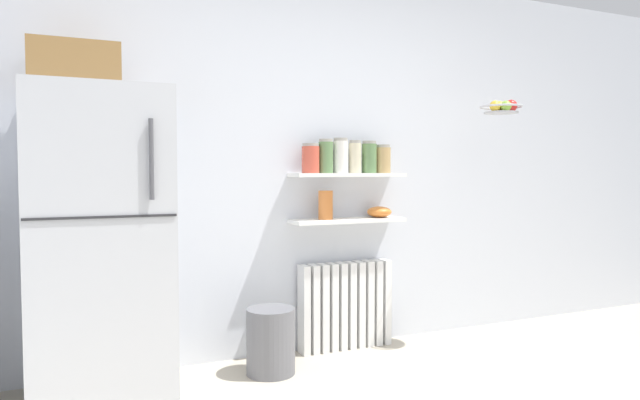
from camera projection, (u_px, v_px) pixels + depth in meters
The scene contains 15 objects.
back_wall at pixel (332, 161), 3.99m from camera, with size 7.04×0.10×2.60m, color silver.
refrigerator at pixel (99, 236), 3.04m from camera, with size 0.71×0.67×1.87m.
radiator at pixel (346, 305), 3.94m from camera, with size 0.67×0.12×0.60m.
wall_shelf_lower at pixel (348, 220), 3.88m from camera, with size 0.80×0.22×0.03m, color white.
wall_shelf_upper at pixel (348, 175), 3.86m from camera, with size 0.80×0.22×0.03m, color white.
storage_jar_0 at pixel (311, 158), 3.75m from camera, with size 0.12×0.12×0.20m.
storage_jar_1 at pixel (326, 156), 3.79m from camera, with size 0.10×0.10×0.23m.
storage_jar_2 at pixel (341, 156), 3.84m from camera, with size 0.10×0.10×0.24m.
storage_jar_3 at pixel (355, 157), 3.88m from camera, with size 0.09×0.09×0.22m.
storage_jar_4 at pixel (369, 157), 3.92m from camera, with size 0.10×0.10×0.22m.
storage_jar_5 at pixel (383, 159), 3.97m from camera, with size 0.11×0.11×0.20m.
vase at pixel (326, 205), 3.81m from camera, with size 0.10×0.10×0.19m, color #CC7033.
shelf_bowl at pixel (379, 212), 3.98m from camera, with size 0.17×0.17×0.08m, color orange.
trash_bin at pixel (271, 341), 3.44m from camera, with size 0.29×0.29×0.40m, color slate.
hanging_fruit_basket at pixel (502, 107), 3.91m from camera, with size 0.29×0.29×0.10m.
Camera 1 is at (-1.70, -1.57, 1.22)m, focal length 32.03 mm.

